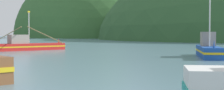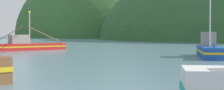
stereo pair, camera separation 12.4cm
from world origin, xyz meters
TOP-DOWN VIEW (x-y plane):
  - hill_far_left at (-24.04, 247.95)m, footprint 169.04×135.23m
  - hill_mid_right at (-60.31, 183.85)m, footprint 86.08×68.86m
  - fishing_boat_blue at (5.72, 39.45)m, footprint 2.82×8.92m
  - fishing_boat_red at (-19.06, 46.01)m, footprint 17.12×11.99m

SIDE VIEW (x-z plane):
  - hill_far_left at x=-24.04m, z-range -38.65..38.65m
  - hill_mid_right at x=-60.31m, z-range -38.25..38.25m
  - fishing_boat_red at x=-19.06m, z-range -2.09..3.43m
  - fishing_boat_blue at x=5.72m, z-range -2.57..4.15m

